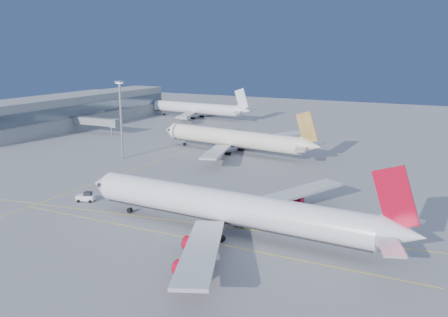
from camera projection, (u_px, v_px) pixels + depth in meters
ground at (207, 215)px, 111.90m from camera, size 500.00×500.00×0.00m
terminal at (80, 110)px, 235.00m from camera, size 18.40×110.00×15.00m
jet_bridge at (98, 122)px, 214.56m from camera, size 23.60×3.60×6.90m
taxiway_lines at (167, 198)px, 123.93m from camera, size 118.86×140.00×0.02m
airliner_virgin at (232, 208)px, 99.02m from camera, size 73.38×65.87×18.10m
airliner_etihad at (236, 139)px, 175.19m from camera, size 65.51×59.97×17.12m
airliner_third at (198, 109)px, 260.92m from camera, size 62.94×57.90×16.88m
pushback_tug at (86, 197)px, 121.23m from camera, size 4.71×3.78×2.38m
light_mast at (121, 113)px, 164.53m from camera, size 2.24×2.24×25.88m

